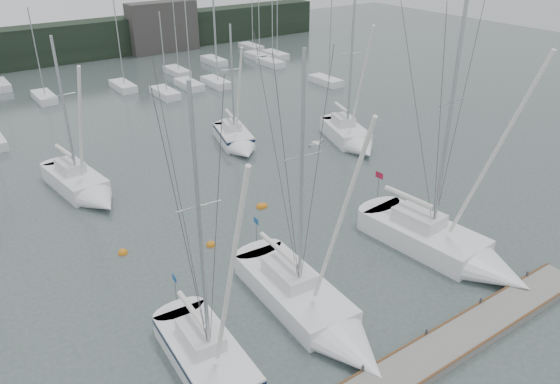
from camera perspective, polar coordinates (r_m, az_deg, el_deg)
The scene contains 16 objects.
ground at distance 28.22m, azimuth 5.90°, elevation -12.26°, with size 160.00×160.00×0.00m, color #404E4C.
dock at distance 25.54m, azimuth 13.56°, elevation -17.44°, with size 24.00×2.00×0.40m, color slate.
far_treeline at distance 81.02m, azimuth -24.67°, elevation 13.63°, with size 90.00×4.00×5.00m, color black.
far_building_right at distance 84.17m, azimuth -12.16°, elevation 16.51°, with size 10.00×3.00×7.00m, color #3E3B39.
mast_forest at distance 66.03m, azimuth -19.40°, elevation 10.16°, with size 59.46×25.45×14.38m.
sailboat_near_left at distance 24.05m, azimuth -5.99°, elevation -18.96°, with size 3.16×9.12×13.81m.
sailboat_near_center at distance 26.99m, azimuth 4.20°, elevation -12.88°, with size 3.64×11.01×14.08m.
sailboat_near_right at distance 32.94m, azimuth 17.91°, elevation -5.94°, with size 4.21×10.84×15.40m.
sailboat_mid_b at distance 40.87m, azimuth -19.68°, elevation 0.36°, with size 3.61×8.71×11.85m.
sailboat_mid_d at distance 46.99m, azimuth -4.47°, elevation 5.30°, with size 4.23×7.42×10.97m.
sailboat_mid_e at distance 47.69m, azimuth 7.53°, elevation 5.54°, with size 5.00×8.34×12.81m.
buoy_a at distance 33.33m, azimuth -7.24°, elevation -5.55°, with size 0.57×0.57×0.57m, color orange.
buoy_b at distance 37.35m, azimuth -1.72°, elevation -1.53°, with size 0.55×0.55×0.55m, color orange.
buoy_c at distance 33.64m, azimuth -16.09°, elevation -6.17°, with size 0.58×0.58×0.58m, color orange.
seagull at distance 25.34m, azimuth 3.80°, elevation 5.11°, with size 0.98×0.47×0.19m.
buoy_d at distance 37.27m, azimuth -2.03°, elevation -1.60°, with size 0.62×0.62×0.62m, color orange.
Camera 1 is at (-14.86, -16.18, 17.71)m, focal length 35.00 mm.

